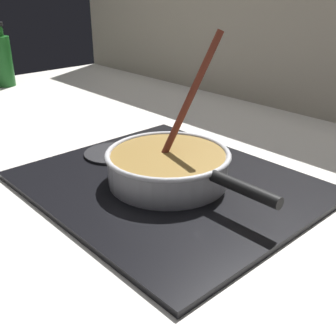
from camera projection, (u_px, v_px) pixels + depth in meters
ground at (100, 208)px, 0.82m from camera, size 2.40×1.60×0.04m
backsplash_wall at (326, 23)px, 1.19m from camera, size 2.40×0.02×0.55m
hob_plate at (168, 184)px, 0.86m from camera, size 0.56×0.48×0.01m
burner_ring at (168, 180)px, 0.86m from camera, size 0.17×0.17×0.01m
spare_burner at (112, 153)px, 0.99m from camera, size 0.13×0.13×0.01m
cooking_pan at (169, 166)px, 0.84m from camera, size 0.39×0.25×0.29m
sauce_bottle at (2, 59)px, 1.63m from camera, size 0.08×0.08×0.24m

